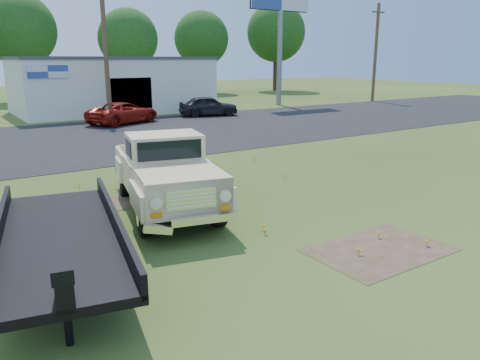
% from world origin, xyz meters
% --- Properties ---
extents(ground, '(140.00, 140.00, 0.00)m').
position_xyz_m(ground, '(0.00, 0.00, 0.00)').
color(ground, '#374B18').
rests_on(ground, ground).
extents(asphalt_lot, '(90.00, 14.00, 0.02)m').
position_xyz_m(asphalt_lot, '(0.00, 15.00, 0.00)').
color(asphalt_lot, black).
rests_on(asphalt_lot, ground).
extents(dirt_patch_a, '(3.00, 2.00, 0.01)m').
position_xyz_m(dirt_patch_a, '(1.50, -3.00, 0.00)').
color(dirt_patch_a, '#463B25').
rests_on(dirt_patch_a, ground).
extents(dirt_patch_b, '(2.20, 1.60, 0.01)m').
position_xyz_m(dirt_patch_b, '(-2.00, 3.50, 0.00)').
color(dirt_patch_b, '#463B25').
rests_on(dirt_patch_b, ground).
extents(commercial_building, '(14.20, 8.20, 4.15)m').
position_xyz_m(commercial_building, '(6.00, 26.99, 2.10)').
color(commercial_building, white).
rests_on(commercial_building, ground).
extents(billboard, '(6.10, 0.45, 11.05)m').
position_xyz_m(billboard, '(20.00, 24.04, 8.54)').
color(billboard, slate).
rests_on(billboard, ground).
extents(utility_pole_mid, '(1.60, 0.30, 9.00)m').
position_xyz_m(utility_pole_mid, '(4.00, 22.00, 4.60)').
color(utility_pole_mid, '#4B3123').
rests_on(utility_pole_mid, ground).
extents(utility_pole_east, '(1.60, 0.30, 9.00)m').
position_xyz_m(utility_pole_east, '(30.00, 22.00, 4.60)').
color(utility_pole_east, '#4B3123').
rests_on(utility_pole_east, ground).
extents(treeline_d, '(6.72, 6.72, 10.00)m').
position_xyz_m(treeline_d, '(2.00, 40.50, 6.62)').
color(treeline_d, '#352418').
rests_on(treeline_d, ground).
extents(treeline_e, '(6.08, 6.08, 9.04)m').
position_xyz_m(treeline_e, '(12.00, 39.00, 5.98)').
color(treeline_e, '#352418').
rests_on(treeline_e, ground).
extents(treeline_f, '(6.40, 6.40, 9.52)m').
position_xyz_m(treeline_f, '(22.00, 41.50, 6.30)').
color(treeline_f, '#352418').
rests_on(treeline_f, ground).
extents(treeline_g, '(7.36, 7.36, 10.95)m').
position_xyz_m(treeline_g, '(32.00, 40.00, 7.25)').
color(treeline_g, '#352418').
rests_on(treeline_g, ground).
extents(vintage_pickup_truck, '(3.46, 6.11, 2.09)m').
position_xyz_m(vintage_pickup_truck, '(-1.11, 2.13, 1.05)').
color(vintage_pickup_truck, beige).
rests_on(vintage_pickup_truck, ground).
extents(flatbed_trailer, '(3.39, 6.74, 1.76)m').
position_xyz_m(flatbed_trailer, '(-4.46, -0.46, 0.88)').
color(flatbed_trailer, black).
rests_on(flatbed_trailer, ground).
extents(red_pickup, '(5.30, 4.01, 1.34)m').
position_xyz_m(red_pickup, '(4.09, 19.64, 0.67)').
color(red_pickup, maroon).
rests_on(red_pickup, ground).
extents(dark_sedan, '(4.47, 2.76, 1.42)m').
position_xyz_m(dark_sedan, '(10.63, 20.24, 0.71)').
color(dark_sedan, black).
rests_on(dark_sedan, ground).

